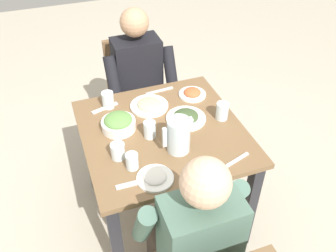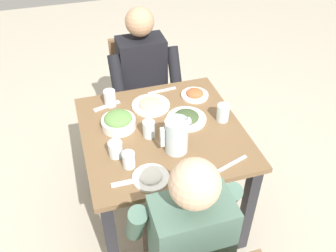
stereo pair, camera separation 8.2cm
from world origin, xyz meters
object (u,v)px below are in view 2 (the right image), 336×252
at_px(chair_near, 140,87).
at_px(water_glass_by_pitcher, 223,113).
at_px(water_pitcher, 176,136).
at_px(water_glass_center, 129,160).
at_px(dining_table, 163,146).
at_px(water_glass_far_left, 149,129).
at_px(diner_near, 146,85).
at_px(water_glass_near_right, 110,98).
at_px(plate_yoghurt, 151,177).
at_px(water_glass_far_right, 116,149).
at_px(plate_rice_curry, 195,94).
at_px(plate_dolmas, 186,118).
at_px(salad_bowl, 118,121).
at_px(plate_beans, 151,104).
at_px(diner_far, 183,234).

relative_size(chair_near, water_glass_by_pitcher, 8.33).
xyz_separation_m(water_pitcher, water_glass_center, (0.26, 0.05, -0.05)).
distance_m(dining_table, chair_near, 0.82).
bearing_deg(water_glass_center, water_glass_far_left, -128.24).
distance_m(dining_table, diner_near, 0.61).
distance_m(water_glass_near_right, water_glass_far_left, 0.37).
bearing_deg(dining_table, water_glass_center, 43.15).
distance_m(dining_table, water_glass_near_right, 0.43).
relative_size(plate_yoghurt, water_glass_far_right, 2.09).
relative_size(plate_rice_curry, plate_dolmas, 0.74).
bearing_deg(water_glass_center, salad_bowl, -91.54).
bearing_deg(salad_bowl, chair_near, -111.19).
distance_m(salad_bowl, water_glass_far_left, 0.19).
distance_m(water_glass_near_right, water_glass_by_pitcher, 0.67).
height_order(water_glass_far_right, water_glass_far_left, water_glass_far_left).
distance_m(salad_bowl, water_glass_by_pitcher, 0.59).
bearing_deg(chair_near, dining_table, 86.30).
bearing_deg(water_pitcher, plate_beans, -85.75).
bearing_deg(water_glass_center, diner_far, 111.82).
relative_size(water_pitcher, plate_dolmas, 0.83).
bearing_deg(water_glass_center, diner_near, -109.10).
xyz_separation_m(water_pitcher, water_glass_by_pitcher, (-0.33, -0.16, -0.04)).
bearing_deg(water_pitcher, plate_yoghurt, 41.78).
xyz_separation_m(plate_yoghurt, water_glass_near_right, (0.08, -0.65, 0.04)).
bearing_deg(dining_table, plate_dolmas, -163.84).
height_order(salad_bowl, plate_beans, salad_bowl).
xyz_separation_m(water_glass_near_right, water_glass_center, (-0.00, 0.53, -0.01)).
relative_size(water_glass_near_right, water_glass_by_pitcher, 0.99).
bearing_deg(water_glass_far_right, diner_near, -114.49).
relative_size(diner_far, water_glass_by_pitcher, 11.21).
distance_m(chair_near, plate_beans, 0.64).
xyz_separation_m(chair_near, plate_yoghurt, (0.21, 1.14, 0.25)).
bearing_deg(dining_table, salad_bowl, -22.60).
relative_size(dining_table, water_glass_by_pitcher, 8.62).
relative_size(salad_bowl, plate_beans, 0.83).
height_order(dining_table, water_glass_near_right, water_glass_near_right).
bearing_deg(water_glass_near_right, water_glass_by_pitcher, 150.92).
bearing_deg(chair_near, plate_yoghurt, 79.81).
relative_size(diner_far, plate_dolmas, 5.01).
height_order(salad_bowl, water_glass_by_pitcher, water_glass_by_pitcher).
distance_m(plate_rice_curry, water_glass_far_left, 0.47).
height_order(water_pitcher, water_glass_near_right, water_pitcher).
height_order(chair_near, water_glass_far_left, chair_near).
distance_m(water_glass_by_pitcher, water_glass_far_left, 0.44).
distance_m(diner_far, water_glass_far_right, 0.54).
height_order(chair_near, diner_far, diner_far).
bearing_deg(salad_bowl, water_glass_center, 88.46).
height_order(dining_table, plate_dolmas, plate_dolmas).
distance_m(chair_near, water_glass_far_right, 1.03).
relative_size(plate_yoghurt, water_glass_center, 2.10).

